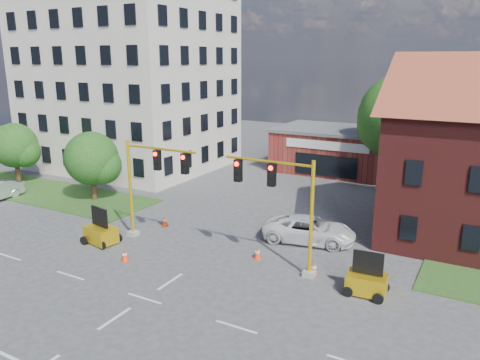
{
  "coord_description": "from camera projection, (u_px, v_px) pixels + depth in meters",
  "views": [
    {
      "loc": [
        13.67,
        -15.35,
        11.06
      ],
      "look_at": [
        -0.35,
        10.0,
        3.5
      ],
      "focal_mm": 35.0,
      "sensor_mm": 36.0,
      "label": 1
    }
  ],
  "objects": [
    {
      "name": "signal_mast_east",
      "position": [
        282.0,
        200.0,
        24.24
      ],
      "size": [
        5.3,
        0.6,
        6.2
      ],
      "color": "#9C9C96",
      "rests_on": "ground"
    },
    {
      "name": "trailer_east",
      "position": [
        367.0,
        282.0,
        22.44
      ],
      "size": [
        1.92,
        1.34,
        2.11
      ],
      "rotation": [
        0.0,
        0.0,
        0.06
      ],
      "color": "gold",
      "rests_on": "ground"
    },
    {
      "name": "trailer_west",
      "position": [
        101.0,
        233.0,
        28.66
      ],
      "size": [
        2.16,
        1.66,
        2.21
      ],
      "rotation": [
        0.0,
        0.0,
        -0.2
      ],
      "color": "gold",
      "rests_on": "ground"
    },
    {
      "name": "lane_markings",
      "position": [
        98.0,
        330.0,
        19.66
      ],
      "size": [
        60.0,
        36.0,
        0.01
      ],
      "primitive_type": null,
      "color": "silver",
      "rests_on": "ground"
    },
    {
      "name": "brick_shop",
      "position": [
        339.0,
        149.0,
        47.04
      ],
      "size": [
        12.4,
        8.4,
        4.3
      ],
      "color": "maroon",
      "rests_on": "ground"
    },
    {
      "name": "signal_mast_west",
      "position": [
        150.0,
        180.0,
        28.32
      ],
      "size": [
        5.3,
        0.6,
        6.2
      ],
      "color": "#9C9C96",
      "rests_on": "ground"
    },
    {
      "name": "tree_nw_front",
      "position": [
        94.0,
        160.0,
        36.78
      ],
      "size": [
        4.43,
        4.22,
        5.53
      ],
      "color": "#381F14",
      "rests_on": "ground"
    },
    {
      "name": "office_block",
      "position": [
        128.0,
        66.0,
        47.5
      ],
      "size": [
        18.4,
        15.4,
        20.6
      ],
      "color": "beige",
      "rests_on": "ground"
    },
    {
      "name": "cone_b",
      "position": [
        165.0,
        221.0,
        31.7
      ],
      "size": [
        0.4,
        0.4,
        0.7
      ],
      "color": "#FF330D",
      "rests_on": "ground"
    },
    {
      "name": "cone_d",
      "position": [
        257.0,
        253.0,
        26.51
      ],
      "size": [
        0.4,
        0.4,
        0.7
      ],
      "color": "#FF330D",
      "rests_on": "ground"
    },
    {
      "name": "grass_verge_nw",
      "position": [
        39.0,
        191.0,
        40.02
      ],
      "size": [
        22.0,
        6.0,
        0.08
      ],
      "primitive_type": "cube",
      "color": "#214A1B",
      "rests_on": "ground"
    },
    {
      "name": "cone_a",
      "position": [
        125.0,
        256.0,
        26.19
      ],
      "size": [
        0.4,
        0.4,
        0.7
      ],
      "color": "#FF330D",
      "rests_on": "ground"
    },
    {
      "name": "tree_large",
      "position": [
        409.0,
        121.0,
        40.43
      ],
      "size": [
        8.28,
        7.89,
        9.99
      ],
      "color": "#381F14",
      "rests_on": "ground"
    },
    {
      "name": "cone_c",
      "position": [
        314.0,
        269.0,
        24.59
      ],
      "size": [
        0.4,
        0.4,
        0.7
      ],
      "color": "#FF330D",
      "rests_on": "ground"
    },
    {
      "name": "ground",
      "position": [
        145.0,
        299.0,
        22.2
      ],
      "size": [
        120.0,
        120.0,
        0.0
      ],
      "primitive_type": "plane",
      "color": "#414143",
      "rests_on": "ground"
    },
    {
      "name": "pickup_white",
      "position": [
        309.0,
        230.0,
        28.9
      ],
      "size": [
        6.06,
        3.63,
        1.58
      ],
      "primitive_type": "imported",
      "rotation": [
        0.0,
        0.0,
        1.76
      ],
      "color": "white",
      "rests_on": "ground"
    },
    {
      "name": "tree_nw_rear",
      "position": [
        17.0,
        147.0,
        41.87
      ],
      "size": [
        4.21,
        4.01,
        5.5
      ],
      "color": "#381F14",
      "rests_on": "ground"
    }
  ]
}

